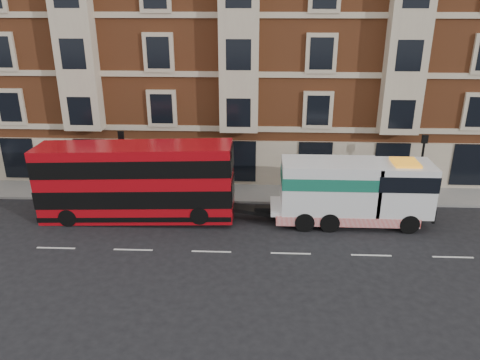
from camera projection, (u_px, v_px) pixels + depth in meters
name	position (u px, v px, depth m)	size (l,w,h in m)	color
ground	(211.00, 252.00, 23.60)	(120.00, 120.00, 0.00)	black
sidewalk	(223.00, 193.00, 30.55)	(90.00, 3.00, 0.15)	slate
victorian_terrace	(236.00, 26.00, 33.87)	(45.00, 12.00, 20.40)	brown
lamp_post_west	(123.00, 160.00, 28.65)	(0.35, 0.15, 4.35)	black
lamp_post_east	(421.00, 164.00, 27.89)	(0.35, 0.15, 4.35)	black
double_decker_bus	(136.00, 181.00, 26.32)	(10.95, 2.51, 4.43)	#A80911
tow_truck	(351.00, 191.00, 25.96)	(8.77, 2.59, 3.65)	white
pedestrian	(54.00, 175.00, 30.95)	(0.63, 0.42, 1.74)	#1A2635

